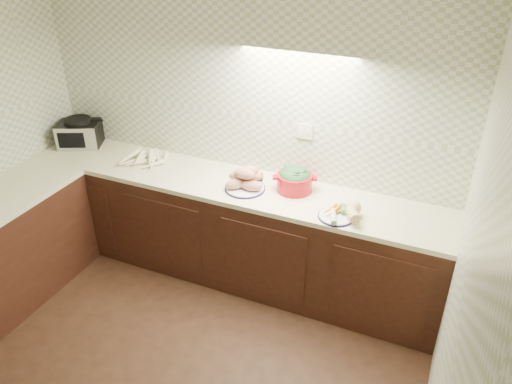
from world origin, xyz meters
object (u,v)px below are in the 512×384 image
at_px(sweet_potato_plate, 245,180).
at_px(dutch_oven, 295,179).
at_px(toaster_oven, 80,133).
at_px(veg_plate, 345,211).
at_px(onion_bowl, 255,176).
at_px(parsnip_pile, 147,159).

relative_size(sweet_potato_plate, dutch_oven, 0.90).
relative_size(toaster_oven, veg_plate, 1.33).
height_order(toaster_oven, dutch_oven, toaster_oven).
distance_m(toaster_oven, onion_bowl, 1.76).
xyz_separation_m(toaster_oven, parsnip_pile, (0.78, -0.07, -0.09)).
relative_size(sweet_potato_plate, veg_plate, 0.95).
relative_size(toaster_oven, onion_bowl, 3.42).
bearing_deg(veg_plate, onion_bowl, 162.91).
height_order(parsnip_pile, dutch_oven, dutch_oven).
relative_size(dutch_oven, veg_plate, 1.05).
bearing_deg(toaster_oven, onion_bowl, -23.88).
distance_m(parsnip_pile, sweet_potato_plate, 0.97).
xyz_separation_m(parsnip_pile, sweet_potato_plate, (0.97, -0.08, 0.04)).
height_order(parsnip_pile, sweet_potato_plate, sweet_potato_plate).
distance_m(onion_bowl, dutch_oven, 0.36).
height_order(parsnip_pile, onion_bowl, onion_bowl).
distance_m(parsnip_pile, veg_plate, 1.80).
relative_size(parsnip_pile, onion_bowl, 3.19).
height_order(parsnip_pile, veg_plate, veg_plate).
bearing_deg(toaster_oven, parsnip_pile, -29.40).
bearing_deg(dutch_oven, onion_bowl, 155.43).
height_order(toaster_oven, parsnip_pile, toaster_oven).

